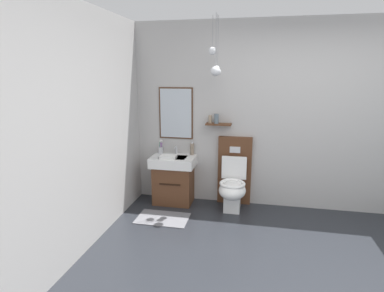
{
  "coord_description": "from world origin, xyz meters",
  "views": [
    {
      "loc": [
        -0.63,
        -2.61,
        1.89
      ],
      "look_at": [
        -1.48,
        1.45,
        0.92
      ],
      "focal_mm": 29.47,
      "sensor_mm": 36.0,
      "label": 1
    }
  ],
  "objects_px": {
    "toilet": "(233,182)",
    "folded_hand_towel": "(168,157)",
    "toothbrush_cup": "(161,149)",
    "soap_dispenser": "(192,149)",
    "vanity_sink_left": "(174,178)"
  },
  "relations": [
    {
      "from": "folded_hand_towel",
      "to": "toilet",
      "type": "bearing_deg",
      "value": 6.84
    },
    {
      "from": "toilet",
      "to": "toothbrush_cup",
      "type": "xyz_separation_m",
      "value": [
        -1.11,
        0.16,
        0.39
      ]
    },
    {
      "from": "toothbrush_cup",
      "to": "folded_hand_towel",
      "type": "relative_size",
      "value": 0.93
    },
    {
      "from": "toilet",
      "to": "vanity_sink_left",
      "type": "bearing_deg",
      "value": 179.03
    },
    {
      "from": "toilet",
      "to": "soap_dispenser",
      "type": "bearing_deg",
      "value": 164.82
    },
    {
      "from": "vanity_sink_left",
      "to": "soap_dispenser",
      "type": "height_order",
      "value": "soap_dispenser"
    },
    {
      "from": "soap_dispenser",
      "to": "folded_hand_towel",
      "type": "distance_m",
      "value": 0.41
    },
    {
      "from": "toothbrush_cup",
      "to": "folded_hand_towel",
      "type": "height_order",
      "value": "toothbrush_cup"
    },
    {
      "from": "toilet",
      "to": "folded_hand_towel",
      "type": "relative_size",
      "value": 4.55
    },
    {
      "from": "toothbrush_cup",
      "to": "vanity_sink_left",
      "type": "bearing_deg",
      "value": -31.66
    },
    {
      "from": "toilet",
      "to": "folded_hand_towel",
      "type": "bearing_deg",
      "value": -173.16
    },
    {
      "from": "vanity_sink_left",
      "to": "folded_hand_towel",
      "type": "xyz_separation_m",
      "value": [
        -0.04,
        -0.12,
        0.35
      ]
    },
    {
      "from": "vanity_sink_left",
      "to": "toothbrush_cup",
      "type": "xyz_separation_m",
      "value": [
        -0.24,
        0.15,
        0.39
      ]
    },
    {
      "from": "toilet",
      "to": "soap_dispenser",
      "type": "height_order",
      "value": "toilet"
    },
    {
      "from": "toothbrush_cup",
      "to": "soap_dispenser",
      "type": "xyz_separation_m",
      "value": [
        0.48,
        0.01,
        0.03
      ]
    }
  ]
}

